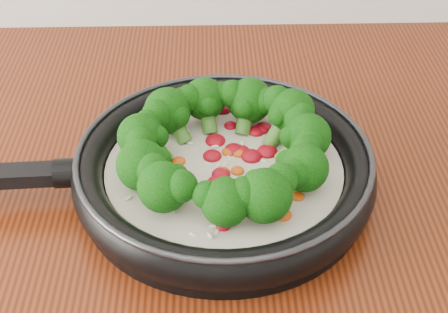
{
  "coord_description": "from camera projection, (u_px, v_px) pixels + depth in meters",
  "views": [
    {
      "loc": [
        0.11,
        0.49,
        1.4
      ],
      "look_at": [
        0.13,
        1.06,
        0.95
      ],
      "focal_mm": 51.56,
      "sensor_mm": 36.0,
      "label": 1
    }
  ],
  "objects": [
    {
      "name": "skillet",
      "position": [
        221.0,
        164.0,
        0.73
      ],
      "size": [
        0.55,
        0.36,
        0.1
      ],
      "color": "black",
      "rests_on": "counter"
    }
  ]
}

